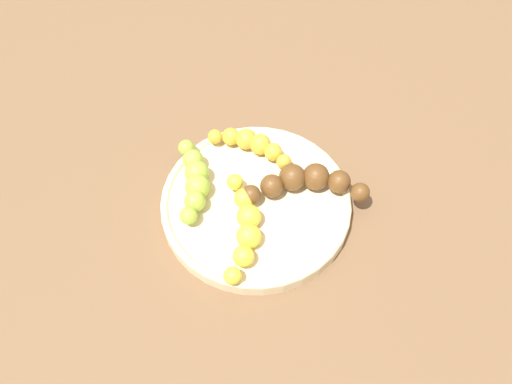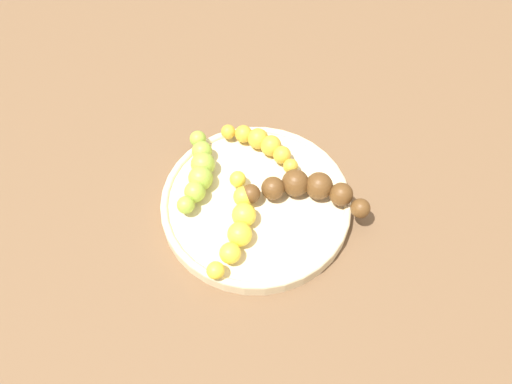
{
  "view_description": "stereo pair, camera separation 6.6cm",
  "coord_description": "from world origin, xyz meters",
  "views": [
    {
      "loc": [
        0.16,
        0.33,
        0.59
      ],
      "look_at": [
        0.0,
        0.0,
        0.04
      ],
      "focal_mm": 36.67,
      "sensor_mm": 36.0,
      "label": 1
    },
    {
      "loc": [
        0.1,
        0.35,
        0.59
      ],
      "look_at": [
        0.0,
        0.0,
        0.04
      ],
      "focal_mm": 36.67,
      "sensor_mm": 36.0,
      "label": 2
    }
  ],
  "objects": [
    {
      "name": "banana_spotted",
      "position": [
        -0.03,
        -0.08,
        0.03
      ],
      "size": [
        0.08,
        0.1,
        0.03
      ],
      "rotation": [
        0.0,
        0.0,
        3.82
      ],
      "color": "gold",
      "rests_on": "fruit_bowl"
    },
    {
      "name": "banana_overripe",
      "position": [
        -0.06,
        0.01,
        0.04
      ],
      "size": [
        0.15,
        0.09,
        0.04
      ],
      "rotation": [
        0.0,
        0.0,
        4.3
      ],
      "color": "#593819",
      "rests_on": "fruit_bowl"
    },
    {
      "name": "ground_plane",
      "position": [
        0.0,
        0.0,
        0.0
      ],
      "size": [
        2.4,
        2.4,
        0.0
      ],
      "primitive_type": "plane",
      "color": "brown"
    },
    {
      "name": "fruit_bowl",
      "position": [
        0.0,
        0.0,
        0.01
      ],
      "size": [
        0.25,
        0.25,
        0.02
      ],
      "color": "beige",
      "rests_on": "ground_plane"
    },
    {
      "name": "banana_yellow",
      "position": [
        0.03,
        0.04,
        0.03
      ],
      "size": [
        0.08,
        0.14,
        0.03
      ],
      "rotation": [
        0.0,
        0.0,
        2.68
      ],
      "color": "yellow",
      "rests_on": "fruit_bowl"
    },
    {
      "name": "banana_green",
      "position": [
        0.06,
        -0.05,
        0.04
      ],
      "size": [
        0.06,
        0.12,
        0.03
      ],
      "rotation": [
        0.0,
        0.0,
        2.78
      ],
      "color": "#8CAD38",
      "rests_on": "fruit_bowl"
    }
  ]
}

